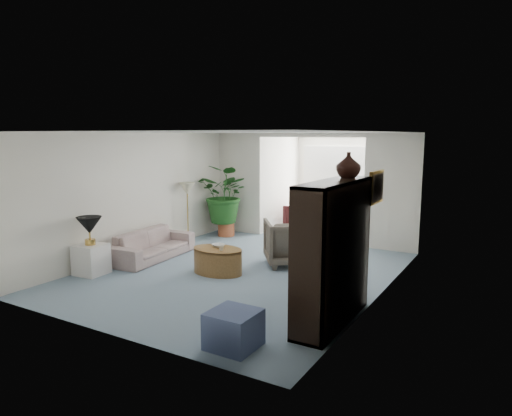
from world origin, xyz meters
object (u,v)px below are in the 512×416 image
Objects in this scene: framed_picture at (377,187)px; entertainment_cabinet at (333,253)px; ottoman at (234,329)px; sunroom_table at (337,217)px; cabinet_urn at (348,165)px; coffee_table at (218,261)px; coffee_cup at (221,248)px; wingback_chair at (290,242)px; floor_lamp at (187,189)px; table_lamp at (89,225)px; side_table_dark at (330,249)px; end_table at (91,259)px; sunroom_chair_maroon at (299,216)px; plant_pot at (226,229)px; sofa at (153,245)px; sunroom_chair_blue at (355,220)px; coffee_bowl at (218,245)px.

entertainment_cabinet is at bearing -101.52° from framed_picture.
framed_picture is 0.92× the size of ottoman.
entertainment_cabinet is 6.53m from sunroom_table.
coffee_table is at bearing 168.11° from cabinet_urn.
wingback_chair is (0.71, 1.27, -0.06)m from coffee_cup.
floor_lamp is 3.67× the size of coffee_cup.
side_table_dark is at bearing 37.64° from table_lamp.
end_table is 4.51m from entertainment_cabinet.
sunroom_chair_maroon is at bearing 127.20° from framed_picture.
end_table is at bearing -88.82° from floor_lamp.
entertainment_cabinet is 5.62m from plant_pot.
sofa is 5.34× the size of floor_lamp.
entertainment_cabinet is 3.45× the size of ottoman.
wingback_chair is 2.71× the size of cabinet_urn.
sofa is 2.59× the size of sunroom_chair_maroon.
sunroom_chair_blue is at bearing 61.55° from end_table.
floor_lamp reaches higher than coffee_cup.
coffee_cup reaches higher than sunroom_table.
cabinet_urn is at bearing -103.84° from sofa.
plant_pot is 2.06m from sunroom_chair_maroon.
end_table reaches higher than plant_pot.
floor_lamp is at bearing 154.61° from cabinet_urn.
floor_lamp reaches higher than table_lamp.
ottoman is 7.01m from sunroom_chair_maroon.
framed_picture is 2.91m from coffee_cup.
sofa is at bearing 145.15° from ottoman.
end_table is at bearing -147.74° from coffee_table.
sunroom_chair_maroon is 1.06m from sunroom_table.
cabinet_urn reaches higher than sunroom_chair_blue.
side_table_dark is at bearing 131.64° from framed_picture.
sofa is 1.76m from floor_lamp.
cabinet_urn is 5.34m from sunroom_chair_blue.
side_table_dark is 1.19× the size of sunroom_table.
sofa reaches higher than plant_pot.
sofa is 1.87m from coffee_cup.
plant_pot is at bearing 122.57° from coffee_cup.
sunroom_chair_blue is (-0.48, 2.84, 0.06)m from side_table_dark.
side_table_dark is 1.78× the size of cabinet_urn.
sunroom_table is (-1.23, 3.59, -0.05)m from side_table_dark.
coffee_bowl reaches higher than coffee_table.
plant_pot is (-1.60, 2.64, -0.07)m from coffee_table.
entertainment_cabinet is 4.69× the size of plant_pot.
ottoman is at bearing -55.12° from plant_pot.
sunroom_chair_maroon is at bearing 74.92° from table_lamp.
table_lamp is at bearing 166.99° from sofa.
end_table is at bearing 4.12° from wingback_chair.
sunroom_chair_maroon reaches higher than sunroom_table.
plant_pot is at bearing 138.52° from entertainment_cabinet.
wingback_chair is (2.56, 1.02, 0.15)m from sofa.
sofa is at bearing -112.51° from sunroom_table.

